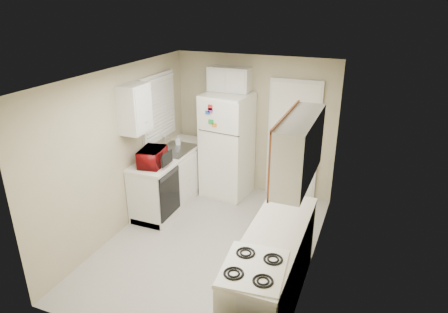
% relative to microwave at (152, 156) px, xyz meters
% --- Properties ---
extents(floor, '(3.80, 3.80, 0.00)m').
position_rel_microwave_xyz_m(floor, '(1.09, -0.35, -1.05)').
color(floor, beige).
rests_on(floor, ground).
extents(ceiling, '(3.80, 3.80, 0.00)m').
position_rel_microwave_xyz_m(ceiling, '(1.09, -0.35, 1.35)').
color(ceiling, white).
rests_on(ceiling, floor).
extents(wall_left, '(3.80, 3.80, 0.00)m').
position_rel_microwave_xyz_m(wall_left, '(-0.31, -0.35, 0.15)').
color(wall_left, '#B8AD88').
rests_on(wall_left, floor).
extents(wall_right, '(3.80, 3.80, 0.00)m').
position_rel_microwave_xyz_m(wall_right, '(2.49, -0.35, 0.15)').
color(wall_right, '#B8AD88').
rests_on(wall_right, floor).
extents(wall_back, '(2.80, 2.80, 0.00)m').
position_rel_microwave_xyz_m(wall_back, '(1.09, 1.55, 0.15)').
color(wall_back, '#B8AD88').
rests_on(wall_back, floor).
extents(wall_front, '(2.80, 2.80, 0.00)m').
position_rel_microwave_xyz_m(wall_front, '(1.09, -2.25, 0.15)').
color(wall_front, '#B8AD88').
rests_on(wall_front, floor).
extents(left_counter, '(0.60, 1.80, 0.90)m').
position_rel_microwave_xyz_m(left_counter, '(-0.01, 0.55, -0.60)').
color(left_counter, silver).
rests_on(left_counter, floor).
extents(dishwasher, '(0.03, 0.58, 0.72)m').
position_rel_microwave_xyz_m(dishwasher, '(0.28, -0.05, -0.56)').
color(dishwasher, black).
rests_on(dishwasher, floor).
extents(sink, '(0.54, 0.74, 0.16)m').
position_rel_microwave_xyz_m(sink, '(-0.01, 0.70, -0.19)').
color(sink, gray).
rests_on(sink, left_counter).
extents(microwave, '(0.52, 0.35, 0.32)m').
position_rel_microwave_xyz_m(microwave, '(0.00, 0.00, 0.00)').
color(microwave, maroon).
rests_on(microwave, left_counter).
extents(soap_bottle, '(0.10, 0.10, 0.18)m').
position_rel_microwave_xyz_m(soap_bottle, '(-0.06, 0.92, -0.05)').
color(soap_bottle, beige).
rests_on(soap_bottle, left_counter).
extents(window_blinds, '(0.10, 0.98, 1.08)m').
position_rel_microwave_xyz_m(window_blinds, '(-0.27, 0.70, 0.55)').
color(window_blinds, silver).
rests_on(window_blinds, wall_left).
extents(upper_cabinet_left, '(0.30, 0.45, 0.70)m').
position_rel_microwave_xyz_m(upper_cabinet_left, '(-0.16, -0.13, 0.75)').
color(upper_cabinet_left, silver).
rests_on(upper_cabinet_left, wall_left).
extents(refrigerator, '(0.82, 0.80, 1.80)m').
position_rel_microwave_xyz_m(refrigerator, '(0.73, 1.22, -0.15)').
color(refrigerator, white).
rests_on(refrigerator, floor).
extents(cabinet_over_fridge, '(0.70, 0.30, 0.40)m').
position_rel_microwave_xyz_m(cabinet_over_fridge, '(0.69, 1.40, 0.95)').
color(cabinet_over_fridge, silver).
rests_on(cabinet_over_fridge, wall_back).
extents(interior_door, '(0.86, 0.06, 2.08)m').
position_rel_microwave_xyz_m(interior_door, '(1.79, 1.51, -0.03)').
color(interior_door, white).
rests_on(interior_door, floor).
extents(right_counter, '(0.60, 2.00, 0.90)m').
position_rel_microwave_xyz_m(right_counter, '(2.19, -1.15, -0.60)').
color(right_counter, silver).
rests_on(right_counter, floor).
extents(stove, '(0.65, 0.77, 0.87)m').
position_rel_microwave_xyz_m(stove, '(2.17, -1.77, -0.61)').
color(stove, white).
rests_on(stove, floor).
extents(upper_cabinet_right, '(0.30, 1.20, 0.70)m').
position_rel_microwave_xyz_m(upper_cabinet_right, '(2.34, -0.85, 0.75)').
color(upper_cabinet_right, silver).
rests_on(upper_cabinet_right, wall_right).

